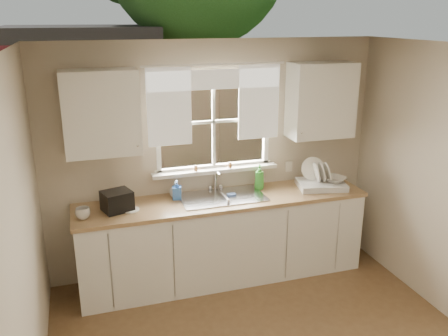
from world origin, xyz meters
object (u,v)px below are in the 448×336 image
object	(u,v)px
soap_bottle_a	(259,177)
cup	(83,213)
black_appliance	(117,201)
dish_rack	(321,182)

from	to	relation	value
soap_bottle_a	cup	size ratio (longest dim) A/B	2.00
black_appliance	cup	bearing A→B (deg)	-179.23
soap_bottle_a	black_appliance	size ratio (longest dim) A/B	1.02
dish_rack	soap_bottle_a	distance (m)	0.69
soap_bottle_a	cup	distance (m)	1.88
dish_rack	cup	distance (m)	2.53
cup	dish_rack	bearing A→B (deg)	-2.60
soap_bottle_a	dish_rack	bearing A→B (deg)	-1.35
dish_rack	soap_bottle_a	size ratio (longest dim) A/B	2.08
dish_rack	cup	bearing A→B (deg)	-177.91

